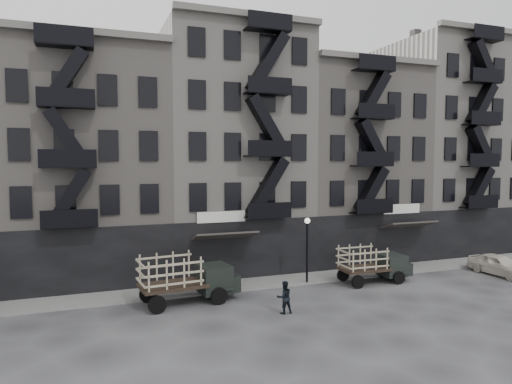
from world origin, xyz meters
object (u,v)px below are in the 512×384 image
object	(u,v)px
car_east	(499,265)
pedestrian_mid	(284,297)
stake_truck_west	(187,275)
stake_truck_east	(373,261)

from	to	relation	value
car_east	pedestrian_mid	world-z (taller)	pedestrian_mid
stake_truck_west	car_east	distance (m)	21.61
car_east	stake_truck_east	bearing A→B (deg)	166.92
stake_truck_west	car_east	world-z (taller)	stake_truck_west
pedestrian_mid	stake_truck_west	bearing A→B (deg)	-36.81
stake_truck_east	stake_truck_west	bearing A→B (deg)	-178.85
stake_truck_west	stake_truck_east	world-z (taller)	stake_truck_west
stake_truck_east	pedestrian_mid	bearing A→B (deg)	-155.03
pedestrian_mid	stake_truck_east	bearing A→B (deg)	-154.66
stake_truck_east	car_east	size ratio (longest dim) A/B	1.14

